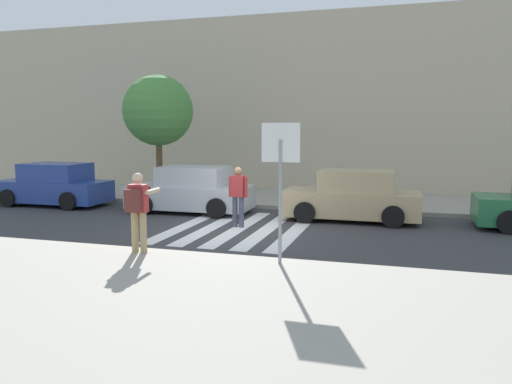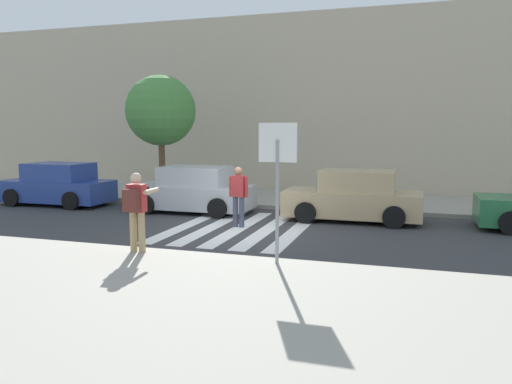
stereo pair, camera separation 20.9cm
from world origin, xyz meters
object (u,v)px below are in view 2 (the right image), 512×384
object	(u,v)px
stop_sign	(278,162)
parked_car_blue	(57,185)
parked_car_tan	(354,197)
street_tree_west	(161,111)
photographer_with_backpack	(136,205)
pedestrian_crossing	(238,193)
parked_car_silver	(193,191)

from	to	relation	value
stop_sign	parked_car_blue	size ratio (longest dim) A/B	0.68
stop_sign	parked_car_tan	xyz separation A→B (m)	(0.84, 5.90, -1.44)
parked_car_tan	street_tree_west	world-z (taller)	street_tree_west
photographer_with_backpack	parked_car_tan	bearing A→B (deg)	56.24
photographer_with_backpack	street_tree_west	distance (m)	8.99
pedestrian_crossing	parked_car_blue	xyz separation A→B (m)	(-7.78, 1.99, -0.25)
parked_car_blue	parked_car_silver	world-z (taller)	same
stop_sign	street_tree_west	xyz separation A→B (m)	(-6.70, 7.89, 1.30)
parked_car_blue	street_tree_west	size ratio (longest dim) A/B	0.88
stop_sign	parked_car_blue	world-z (taller)	stop_sign
pedestrian_crossing	parked_car_silver	world-z (taller)	pedestrian_crossing
pedestrian_crossing	parked_car_silver	size ratio (longest dim) A/B	0.42
stop_sign	pedestrian_crossing	xyz separation A→B (m)	(-2.19, 3.91, -1.19)
street_tree_west	stop_sign	bearing A→B (deg)	-49.63
parked_car_blue	parked_car_silver	size ratio (longest dim) A/B	1.00
parked_car_tan	parked_car_silver	bearing A→B (deg)	180.00
street_tree_west	photographer_with_backpack	bearing A→B (deg)	-65.69
parked_car_blue	pedestrian_crossing	bearing A→B (deg)	-14.32
pedestrian_crossing	parked_car_silver	bearing A→B (deg)	139.45
photographer_with_backpack	street_tree_west	bearing A→B (deg)	114.31
stop_sign	parked_car_blue	distance (m)	11.67
stop_sign	pedestrian_crossing	size ratio (longest dim) A/B	1.61
street_tree_west	parked_car_silver	bearing A→B (deg)	-42.18
parked_car_silver	parked_car_tan	distance (m)	5.35
pedestrian_crossing	street_tree_west	xyz separation A→B (m)	(-4.52, 3.98, 2.49)
photographer_with_backpack	parked_car_silver	xyz separation A→B (m)	(-1.38, 5.93, -0.44)
parked_car_tan	pedestrian_crossing	bearing A→B (deg)	-146.70
photographer_with_backpack	pedestrian_crossing	world-z (taller)	photographer_with_backpack
parked_car_silver	street_tree_west	bearing A→B (deg)	137.82
parked_car_blue	parked_car_tan	world-z (taller)	same
stop_sign	parked_car_tan	distance (m)	6.13
parked_car_blue	street_tree_west	world-z (taller)	street_tree_west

